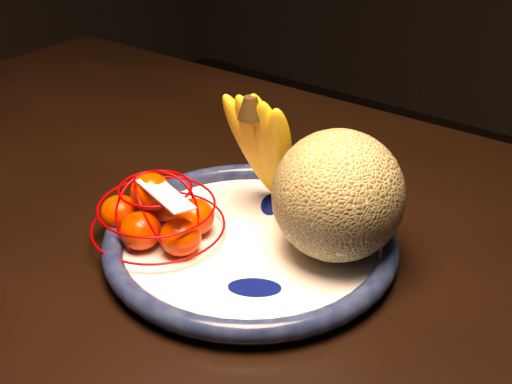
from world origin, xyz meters
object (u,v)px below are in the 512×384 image
Objects in this scene: cantaloupe at (338,195)px; mandarin_bag at (158,215)px; dining_table at (238,321)px; fruit_bowl at (250,240)px; banana_bunch at (266,145)px.

mandarin_bag is at bearing -151.71° from cantaloupe.
cantaloupe is (0.08, 0.07, 0.16)m from dining_table.
dining_table is 10.10× the size of mandarin_bag.
mandarin_bag reaches higher than dining_table.
cantaloupe is at bearing 28.29° from mandarin_bag.
cantaloupe is (0.08, 0.04, 0.07)m from fruit_bowl.
mandarin_bag is (-0.09, -0.02, 0.12)m from dining_table.
dining_table is 4.90× the size of fruit_bowl.
cantaloupe reaches higher than fruit_bowl.
dining_table is 0.10m from fruit_bowl.
banana_bunch is 0.14m from mandarin_bag.
cantaloupe is 0.88× the size of mandarin_bag.
dining_table is at bearing -72.62° from banana_bunch.
mandarin_bag is (-0.06, -0.12, -0.06)m from banana_bunch.
dining_table is 0.15m from mandarin_bag.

